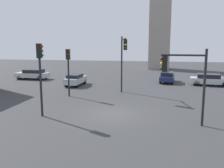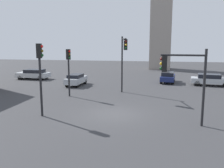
{
  "view_description": "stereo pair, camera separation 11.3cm",
  "coord_description": "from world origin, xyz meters",
  "views": [
    {
      "loc": [
        2.93,
        -16.81,
        5.14
      ],
      "look_at": [
        -0.47,
        1.89,
        1.92
      ],
      "focal_mm": 38.45,
      "sensor_mm": 36.0,
      "label": 1
    },
    {
      "loc": [
        3.04,
        -16.79,
        5.14
      ],
      "look_at": [
        -0.47,
        1.89,
        1.92
      ],
      "focal_mm": 38.45,
      "sensor_mm": 36.0,
      "label": 2
    }
  ],
  "objects": [
    {
      "name": "car_3",
      "position": [
        4.51,
        15.58,
        0.75
      ],
      "size": [
        2.16,
        4.24,
        1.42
      ],
      "rotation": [
        0.0,
        0.0,
        1.47
      ],
      "color": "navy",
      "rests_on": "ground_plane"
    },
    {
      "name": "traffic_light_0",
      "position": [
        -4.93,
        -1.41,
        3.58
      ],
      "size": [
        0.48,
        0.37,
        5.14
      ],
      "rotation": [
        0.0,
        0.0,
        0.18
      ],
      "color": "black",
      "rests_on": "ground_plane"
    },
    {
      "name": "car_2",
      "position": [
        -6.74,
        11.16,
        0.75
      ],
      "size": [
        1.79,
        4.0,
        1.41
      ],
      "rotation": [
        0.0,
        0.0,
        1.53
      ],
      "color": "#ADB2B7",
      "rests_on": "ground_plane"
    },
    {
      "name": "car_0",
      "position": [
        -14.56,
        15.07,
        0.76
      ],
      "size": [
        4.66,
        2.16,
        1.43
      ],
      "rotation": [
        0.0,
        0.0,
        3.13
      ],
      "color": "#ADB2B7",
      "rests_on": "ground_plane"
    },
    {
      "name": "ground_plane",
      "position": [
        0.0,
        0.0,
        0.0
      ],
      "size": [
        107.86,
        107.86,
        0.0
      ],
      "primitive_type": "plane",
      "color": "#38383A"
    },
    {
      "name": "traffic_light_2",
      "position": [
        4.67,
        -1.44,
        3.32
      ],
      "size": [
        2.8,
        0.43,
        4.82
      ],
      "rotation": [
        0.0,
        0.0,
        3.07
      ],
      "color": "black",
      "rests_on": "ground_plane"
    },
    {
      "name": "skyline_tower",
      "position": [
        3.52,
        33.01,
        12.85
      ],
      "size": [
        4.1,
        4.1,
        25.71
      ],
      "primitive_type": "cube",
      "color": "gray",
      "rests_on": "ground_plane"
    },
    {
      "name": "traffic_light_3",
      "position": [
        -0.25,
        7.0,
        4.1
      ],
      "size": [
        0.95,
        2.8,
        5.86
      ],
      "rotation": [
        0.0,
        0.0,
        -1.3
      ],
      "color": "black",
      "rests_on": "ground_plane"
    },
    {
      "name": "car_1",
      "position": [
        9.58,
        14.1,
        0.76
      ],
      "size": [
        4.86,
        2.45,
        1.42
      ],
      "rotation": [
        0.0,
        0.0,
        -0.12
      ],
      "color": "#ADB2B7",
      "rests_on": "ground_plane"
    },
    {
      "name": "traffic_light_1",
      "position": [
        -5.34,
        5.14,
        3.23
      ],
      "size": [
        0.49,
        0.44,
        4.6
      ],
      "rotation": [
        0.0,
        0.0,
        -0.59
      ],
      "color": "black",
      "rests_on": "ground_plane"
    }
  ]
}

